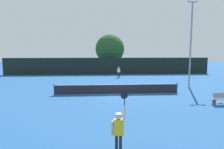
% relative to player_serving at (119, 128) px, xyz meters
% --- Properties ---
extents(ground_plane, '(120.00, 120.00, 0.00)m').
position_rel_player_serving_xyz_m(ground_plane, '(0.94, 11.19, -1.13)').
color(ground_plane, '#235693').
extents(tennis_net, '(11.79, 0.08, 1.07)m').
position_rel_player_serving_xyz_m(tennis_net, '(0.94, 11.19, -0.62)').
color(tennis_net, '#232328').
rests_on(tennis_net, ground).
extents(perimeter_fence, '(35.93, 0.12, 2.91)m').
position_rel_player_serving_xyz_m(perimeter_fence, '(0.94, 27.58, 0.33)').
color(perimeter_fence, black).
rests_on(perimeter_fence, ground).
extents(player_serving, '(0.67, 0.40, 2.56)m').
position_rel_player_serving_xyz_m(player_serving, '(0.00, 0.00, 0.00)').
color(player_serving, yellow).
rests_on(player_serving, ground).
extents(player_receiving, '(0.57, 0.24, 1.66)m').
position_rel_player_serving_xyz_m(player_receiving, '(2.30, 23.04, -0.11)').
color(player_receiving, white).
rests_on(player_receiving, ground).
extents(tennis_ball, '(0.07, 0.07, 0.07)m').
position_rel_player_serving_xyz_m(tennis_ball, '(-0.38, 10.08, -1.10)').
color(tennis_ball, '#CCE033').
rests_on(tennis_ball, ground).
extents(spare_racket, '(0.28, 0.52, 0.04)m').
position_rel_player_serving_xyz_m(spare_racket, '(8.73, 7.46, -1.11)').
color(spare_racket, black).
rests_on(spare_racket, ground).
extents(courtside_bench, '(1.80, 0.44, 0.95)m').
position_rel_player_serving_xyz_m(courtside_bench, '(8.75, 6.93, -0.65)').
color(courtside_bench, gray).
rests_on(courtside_bench, ground).
extents(light_pole, '(1.18, 0.28, 9.68)m').
position_rel_player_serving_xyz_m(light_pole, '(9.51, 14.49, 4.29)').
color(light_pole, gray).
rests_on(light_pole, ground).
extents(large_tree, '(5.69, 5.69, 7.33)m').
position_rel_player_serving_xyz_m(large_tree, '(1.47, 32.25, 3.35)').
color(large_tree, brown).
rests_on(large_tree, ground).
extents(parked_car_near, '(2.19, 4.32, 1.69)m').
position_rel_player_serving_xyz_m(parked_car_near, '(7.77, 33.06, -0.35)').
color(parked_car_near, '#B7B7BC').
rests_on(parked_car_near, ground).
extents(parked_car_mid, '(2.25, 4.35, 1.69)m').
position_rel_player_serving_xyz_m(parked_car_mid, '(10.55, 35.69, -0.35)').
color(parked_car_mid, '#B7B7BC').
rests_on(parked_car_mid, ground).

